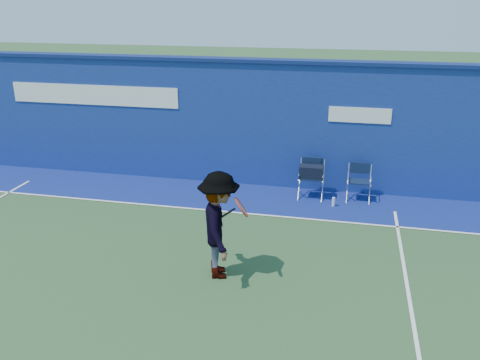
% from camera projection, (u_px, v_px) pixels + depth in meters
% --- Properties ---
extents(ground, '(80.00, 80.00, 0.00)m').
position_uv_depth(ground, '(127.00, 284.00, 8.36)').
color(ground, '#2E4E2A').
rests_on(ground, ground).
extents(stadium_wall, '(24.00, 0.50, 3.08)m').
position_uv_depth(stadium_wall, '(210.00, 120.00, 12.60)').
color(stadium_wall, navy).
rests_on(stadium_wall, ground).
extents(out_of_bounds_strip, '(24.00, 1.80, 0.01)m').
position_uv_depth(out_of_bounds_strip, '(199.00, 194.00, 12.12)').
color(out_of_bounds_strip, navy).
rests_on(out_of_bounds_strip, ground).
extents(court_lines, '(24.00, 12.00, 0.01)m').
position_uv_depth(court_lines, '(142.00, 265.00, 8.91)').
color(court_lines, white).
rests_on(court_lines, out_of_bounds_strip).
extents(directors_chair_left, '(0.54, 0.50, 0.92)m').
position_uv_depth(directors_chair_left, '(311.00, 182.00, 11.80)').
color(directors_chair_left, silver).
rests_on(directors_chair_left, ground).
extents(directors_chair_right, '(0.51, 0.45, 0.84)m').
position_uv_depth(directors_chair_right, '(358.00, 189.00, 11.69)').
color(directors_chair_right, silver).
rests_on(directors_chair_right, ground).
extents(water_bottle, '(0.07, 0.07, 0.21)m').
position_uv_depth(water_bottle, '(333.00, 202.00, 11.39)').
color(water_bottle, silver).
rests_on(water_bottle, ground).
extents(tennis_player, '(1.07, 1.34, 1.83)m').
position_uv_depth(tennis_player, '(219.00, 225.00, 8.33)').
color(tennis_player, '#EA4738').
rests_on(tennis_player, ground).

